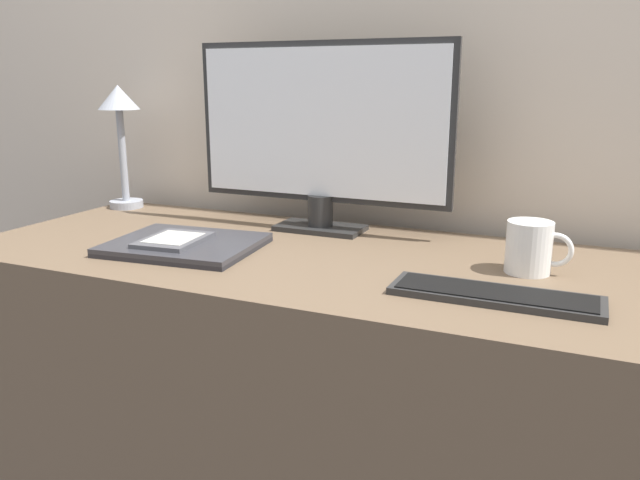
{
  "coord_description": "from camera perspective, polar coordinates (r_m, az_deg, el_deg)",
  "views": [
    {
      "loc": [
        0.49,
        -0.94,
        1.08
      ],
      "look_at": [
        0.04,
        0.09,
        0.79
      ],
      "focal_mm": 35.0,
      "sensor_mm": 36.0,
      "label": 1
    }
  ],
  "objects": [
    {
      "name": "wall_back",
      "position": [
        1.59,
        6.08,
        18.86
      ],
      "size": [
        3.6,
        0.05,
        2.4
      ],
      "color": "beige",
      "rests_on": "ground_plane"
    },
    {
      "name": "desk",
      "position": [
        1.42,
        0.25,
        -15.61
      ],
      "size": [
        1.55,
        0.61,
        0.73
      ],
      "color": "brown",
      "rests_on": "ground_plane"
    },
    {
      "name": "monitor",
      "position": [
        1.45,
        0.08,
        9.82
      ],
      "size": [
        0.62,
        0.11,
        0.43
      ],
      "color": "#262626",
      "rests_on": "desk"
    },
    {
      "name": "keyboard",
      "position": [
        1.06,
        15.69,
        -4.86
      ],
      "size": [
        0.34,
        0.1,
        0.01
      ],
      "color": "#282828",
      "rests_on": "desk"
    },
    {
      "name": "laptop",
      "position": [
        1.35,
        -12.25,
        -0.43
      ],
      "size": [
        0.32,
        0.27,
        0.02
      ],
      "color": "#232328",
      "rests_on": "desk"
    },
    {
      "name": "ereader",
      "position": [
        1.34,
        -13.24,
        0.02
      ],
      "size": [
        0.13,
        0.16,
        0.01
      ],
      "color": "#4C4C51",
      "rests_on": "laptop"
    },
    {
      "name": "desk_lamp",
      "position": [
        1.81,
        -17.82,
        10.41
      ],
      "size": [
        0.11,
        0.11,
        0.34
      ],
      "color": "#999EA8",
      "rests_on": "desk"
    },
    {
      "name": "coffee_mug",
      "position": [
        1.21,
        18.68,
        -0.64
      ],
      "size": [
        0.12,
        0.08,
        0.1
      ],
      "color": "white",
      "rests_on": "desk"
    }
  ]
}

